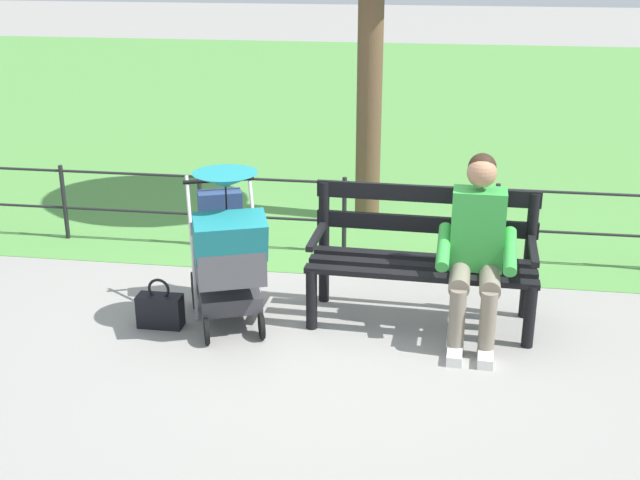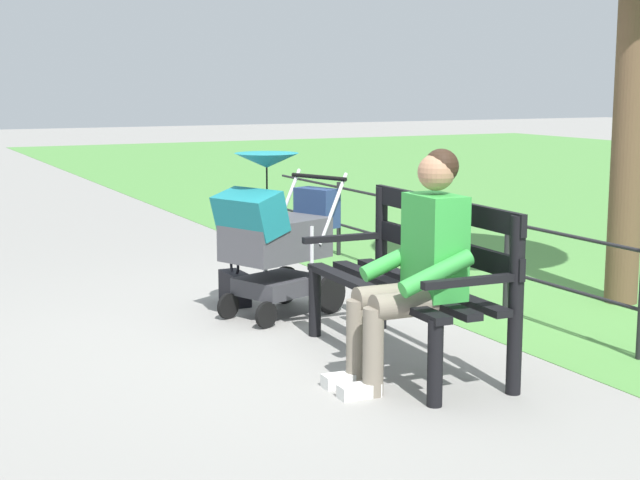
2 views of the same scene
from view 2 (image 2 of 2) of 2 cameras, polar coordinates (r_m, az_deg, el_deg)
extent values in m
plane|color=gray|center=(6.26, 1.31, -5.65)|extent=(60.00, 60.00, 0.00)
cube|color=black|center=(5.64, 6.32, -2.67)|extent=(1.60, 0.16, 0.04)
cube|color=black|center=(5.55, 4.72, -2.84)|extent=(1.60, 0.16, 0.04)
cube|color=black|center=(5.47, 3.06, -3.01)|extent=(1.60, 0.16, 0.04)
cube|color=black|center=(5.65, 7.23, -0.40)|extent=(1.60, 0.09, 0.12)
cube|color=black|center=(5.62, 7.28, 1.91)|extent=(1.60, 0.09, 0.12)
cylinder|color=black|center=(4.88, 6.88, -7.31)|extent=(0.08, 0.08, 0.45)
cylinder|color=black|center=(5.08, 11.60, -3.87)|extent=(0.08, 0.08, 0.95)
cube|color=black|center=(4.89, 8.99, -2.45)|extent=(0.07, 0.56, 0.04)
cylinder|color=black|center=(6.17, -0.31, -3.71)|extent=(0.08, 0.08, 0.45)
cylinder|color=black|center=(6.33, 3.67, -1.09)|extent=(0.08, 0.08, 0.95)
cube|color=black|center=(6.18, 1.38, 0.13)|extent=(0.07, 0.56, 0.04)
cylinder|color=slate|center=(5.05, 5.24, -3.85)|extent=(0.15, 0.40, 0.14)
cylinder|color=slate|center=(5.22, 4.16, -3.39)|extent=(0.15, 0.40, 0.14)
cylinder|color=slate|center=(5.02, 3.19, -6.68)|extent=(0.11, 0.11, 0.47)
cylinder|color=slate|center=(5.19, 2.17, -6.13)|extent=(0.11, 0.11, 0.47)
cube|color=silver|center=(5.04, 2.35, -8.98)|extent=(0.11, 0.22, 0.07)
cube|color=silver|center=(5.21, 1.36, -8.35)|extent=(0.11, 0.22, 0.07)
cube|color=green|center=(5.19, 6.86, -0.36)|extent=(0.37, 0.23, 0.56)
cylinder|color=green|center=(4.96, 6.95, -1.99)|extent=(0.11, 0.43, 0.23)
cylinder|color=green|center=(5.33, 4.52, -1.15)|extent=(0.11, 0.43, 0.23)
sphere|color=#A37556|center=(5.14, 6.95, 4.04)|extent=(0.20, 0.20, 0.20)
sphere|color=black|center=(5.15, 7.24, 4.38)|extent=(0.19, 0.19, 0.19)
cylinder|color=black|center=(6.78, 0.66, -3.25)|extent=(0.13, 0.27, 0.28)
cylinder|color=black|center=(7.09, -2.10, -2.70)|extent=(0.13, 0.27, 0.28)
cylinder|color=black|center=(6.40, -3.22, -4.49)|extent=(0.09, 0.18, 0.18)
cylinder|color=black|center=(6.67, -5.50, -3.94)|extent=(0.09, 0.18, 0.18)
cube|color=#38383D|center=(6.71, -2.52, -2.70)|extent=(0.58, 0.64, 0.12)
cylinder|color=silver|center=(6.60, -0.50, -1.96)|extent=(0.03, 0.03, 0.65)
cylinder|color=silver|center=(6.92, -3.28, -1.45)|extent=(0.03, 0.03, 0.65)
cube|color=#47474C|center=(6.64, -2.66, 0.06)|extent=(0.67, 0.80, 0.28)
cube|color=#19727A|center=(6.44, -4.19, 1.57)|extent=(0.56, 0.46, 0.33)
cylinder|color=black|center=(6.90, -0.08, 3.78)|extent=(0.50, 0.21, 0.03)
cylinder|color=silver|center=(6.69, 0.78, 1.88)|extent=(0.13, 0.29, 0.49)
cylinder|color=silver|center=(7.01, -2.02, 2.21)|extent=(0.13, 0.29, 0.49)
cone|color=#19727A|center=(6.51, -3.20, 4.76)|extent=(0.57, 0.57, 0.10)
cylinder|color=black|center=(6.53, -3.19, 3.19)|extent=(0.01, 0.01, 0.30)
cube|color=navy|center=(6.91, -0.19, 1.95)|extent=(0.36, 0.26, 0.28)
cube|color=black|center=(7.10, -5.10, -2.88)|extent=(0.32, 0.14, 0.24)
torus|color=black|center=(7.07, -5.12, -1.53)|extent=(0.16, 0.02, 0.16)
cylinder|color=black|center=(6.87, 11.06, -1.47)|extent=(0.04, 0.04, 0.70)
cylinder|color=black|center=(7.92, 5.42, 0.08)|extent=(0.04, 0.04, 0.70)
cylinder|color=black|center=(9.03, 1.12, 1.27)|extent=(0.04, 0.04, 0.70)
cylinder|color=black|center=(6.83, 11.14, 1.01)|extent=(7.74, 0.02, 0.02)
cylinder|color=black|center=(6.88, 11.05, -1.88)|extent=(7.74, 0.02, 0.02)
cylinder|color=brown|center=(7.32, 17.97, 6.55)|extent=(0.24, 0.24, 2.64)
camera|label=1|loc=(5.31, -57.20, 16.03)|focal=45.65mm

